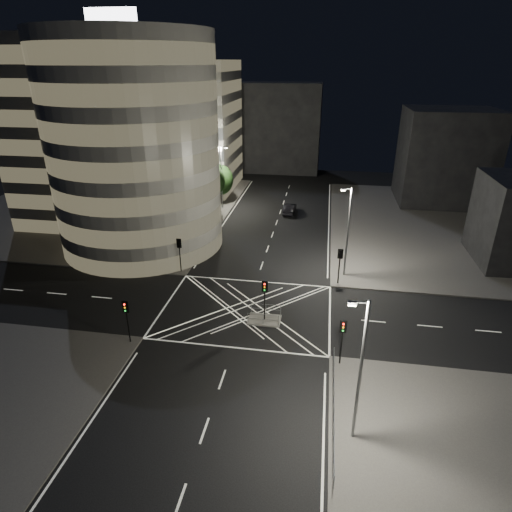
% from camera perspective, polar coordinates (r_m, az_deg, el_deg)
% --- Properties ---
extents(ground, '(120.00, 120.00, 0.00)m').
position_cam_1_polar(ground, '(41.71, -1.31, -7.24)').
color(ground, black).
rests_on(ground, ground).
extents(sidewalk_far_left, '(42.00, 42.00, 0.15)m').
position_cam_1_polar(sidewalk_far_left, '(74.64, -19.85, 6.04)').
color(sidewalk_far_left, '#4E4C49').
rests_on(sidewalk_far_left, ground).
extents(sidewalk_far_right, '(42.00, 42.00, 0.15)m').
position_cam_1_polar(sidewalk_far_right, '(69.28, 27.59, 3.27)').
color(sidewalk_far_right, '#4E4C49').
rests_on(sidewalk_far_right, ground).
extents(central_island, '(3.00, 2.00, 0.15)m').
position_cam_1_polar(central_island, '(40.14, 1.13, -8.50)').
color(central_island, slate).
rests_on(central_island, ground).
extents(office_tower_curved, '(30.00, 29.00, 27.20)m').
position_cam_1_polar(office_tower_curved, '(60.86, -18.19, 14.60)').
color(office_tower_curved, gray).
rests_on(office_tower_curved, sidewalk_far_left).
extents(office_block_rear, '(24.00, 16.00, 22.00)m').
position_cam_1_polar(office_block_rear, '(82.69, -11.55, 16.60)').
color(office_block_rear, gray).
rests_on(office_block_rear, sidewalk_far_left).
extents(building_right_far, '(14.00, 12.00, 15.00)m').
position_cam_1_polar(building_right_far, '(78.58, 23.93, 12.04)').
color(building_right_far, black).
rests_on(building_right_far, sidewalk_far_right).
extents(building_far_end, '(18.00, 8.00, 18.00)m').
position_cam_1_polar(building_far_end, '(94.31, 2.84, 16.65)').
color(building_far_end, black).
rests_on(building_far_end, ground).
extents(tree_a, '(4.86, 4.86, 7.37)m').
position_cam_1_polar(tree_a, '(50.11, -11.37, 3.94)').
color(tree_a, black).
rests_on(tree_a, sidewalk_far_left).
extents(tree_b, '(4.28, 4.28, 6.99)m').
position_cam_1_polar(tree_b, '(55.45, -9.27, 6.06)').
color(tree_b, black).
rests_on(tree_b, sidewalk_far_left).
extents(tree_c, '(4.14, 4.14, 7.06)m').
position_cam_1_polar(tree_c, '(60.86, -7.55, 7.99)').
color(tree_c, black).
rests_on(tree_c, sidewalk_far_left).
extents(tree_d, '(4.44, 4.44, 7.81)m').
position_cam_1_polar(tree_d, '(66.25, -6.11, 9.95)').
color(tree_d, black).
rests_on(tree_d, sidewalk_far_left).
extents(tree_e, '(4.40, 4.40, 6.37)m').
position_cam_1_polar(tree_e, '(72.22, -4.82, 10.08)').
color(tree_e, black).
rests_on(tree_e, sidewalk_far_left).
extents(traffic_signal_fl, '(0.55, 0.22, 4.00)m').
position_cam_1_polar(traffic_signal_fl, '(48.31, -10.18, 0.93)').
color(traffic_signal_fl, black).
rests_on(traffic_signal_fl, sidewalk_far_left).
extents(traffic_signal_nl, '(0.55, 0.22, 4.00)m').
position_cam_1_polar(traffic_signal_nl, '(37.25, -16.89, -7.41)').
color(traffic_signal_nl, black).
rests_on(traffic_signal_nl, sidewalk_near_left).
extents(traffic_signal_fr, '(0.55, 0.22, 4.00)m').
position_cam_1_polar(traffic_signal_fr, '(45.82, 11.12, -0.50)').
color(traffic_signal_fr, black).
rests_on(traffic_signal_fr, sidewalk_far_right).
extents(traffic_signal_nr, '(0.55, 0.22, 4.00)m').
position_cam_1_polar(traffic_signal_nr, '(33.95, 11.46, -10.16)').
color(traffic_signal_nr, black).
rests_on(traffic_signal_nr, sidewalk_near_right).
extents(traffic_signal_island, '(0.55, 0.22, 4.00)m').
position_cam_1_polar(traffic_signal_island, '(38.66, 1.17, -4.98)').
color(traffic_signal_island, black).
rests_on(traffic_signal_island, central_island).
extents(street_lamp_left_near, '(1.25, 0.25, 10.00)m').
position_cam_1_polar(street_lamp_left_near, '(52.16, -9.23, 5.89)').
color(street_lamp_left_near, slate).
rests_on(street_lamp_left_near, sidewalk_far_left).
extents(street_lamp_left_far, '(1.25, 0.25, 10.00)m').
position_cam_1_polar(street_lamp_left_far, '(68.77, -4.59, 10.68)').
color(street_lamp_left_far, slate).
rests_on(street_lamp_left_far, sidewalk_far_left).
extents(street_lamp_right_far, '(1.25, 0.25, 10.00)m').
position_cam_1_polar(street_lamp_right_far, '(46.87, 12.11, 3.48)').
color(street_lamp_right_far, slate).
rests_on(street_lamp_right_far, sidewalk_far_right).
extents(street_lamp_right_near, '(1.25, 0.25, 10.00)m').
position_cam_1_polar(street_lamp_right_near, '(26.67, 13.66, -14.34)').
color(street_lamp_right_near, slate).
rests_on(street_lamp_right_near, sidewalk_near_right).
extents(railing_near_right, '(0.06, 11.70, 1.10)m').
position_cam_1_polar(railing_near_right, '(31.13, 10.34, -19.06)').
color(railing_near_right, slate).
rests_on(railing_near_right, sidewalk_near_right).
extents(railing_island_south, '(2.80, 0.06, 1.10)m').
position_cam_1_polar(railing_island_south, '(39.05, 0.95, -8.45)').
color(railing_island_south, slate).
rests_on(railing_island_south, central_island).
extents(railing_island_north, '(2.80, 0.06, 1.10)m').
position_cam_1_polar(railing_island_north, '(40.56, 1.32, -7.08)').
color(railing_island_north, slate).
rests_on(railing_island_north, central_island).
extents(sedan, '(1.86, 4.78, 1.55)m').
position_cam_1_polar(sedan, '(67.94, 4.51, 6.33)').
color(sedan, black).
rests_on(sedan, ground).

